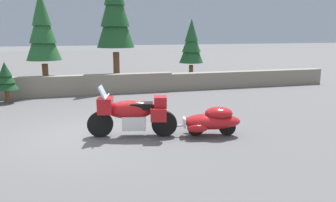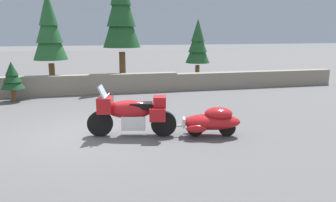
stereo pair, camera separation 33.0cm
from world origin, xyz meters
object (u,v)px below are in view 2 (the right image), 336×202
Objects in this scene: touring_motorcycle at (131,113)px; car_shaped_trailer at (212,121)px; pine_tree_tall at (121,9)px; pine_tree_far_right at (49,29)px; pine_tree_secondary at (198,43)px.

touring_motorcycle is 2.09m from car_shaped_trailer.
car_shaped_trailer is at bearing -80.73° from pine_tree_tall.
car_shaped_trailer is (2.02, -0.48, -0.21)m from touring_motorcycle.
pine_tree_secondary is at bearing 7.14° from pine_tree_far_right.
touring_motorcycle is 0.69× the size of pine_tree_secondary.
touring_motorcycle is at bearing 166.54° from car_shaped_trailer.
pine_tree_tall is 3.39m from pine_tree_far_right.
pine_tree_tall is at bearing 99.27° from car_shaped_trailer.
car_shaped_trailer is 0.68× the size of pine_tree_secondary.
pine_tree_secondary is (3.87, 0.20, -1.60)m from pine_tree_tall.
pine_tree_far_right is (-2.56, 7.32, 2.14)m from touring_motorcycle.
touring_motorcycle is 0.52× the size of pine_tree_far_right.
pine_tree_secondary reaches higher than touring_motorcycle.
pine_tree_far_right is at bearing -167.86° from pine_tree_tall.
pine_tree_secondary is (4.50, 8.20, 1.44)m from touring_motorcycle.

